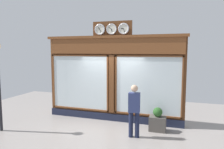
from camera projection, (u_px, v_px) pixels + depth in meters
shop_facade at (113, 78)px, 8.43m from camera, size 5.55×0.42×3.86m
pedestrian at (134, 109)px, 6.77m from camera, size 0.38×0.26×1.69m
planter_box at (157, 124)px, 7.37m from camera, size 0.56×0.36×0.51m
planter_shrub at (158, 112)px, 7.32m from camera, size 0.32×0.32×0.32m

